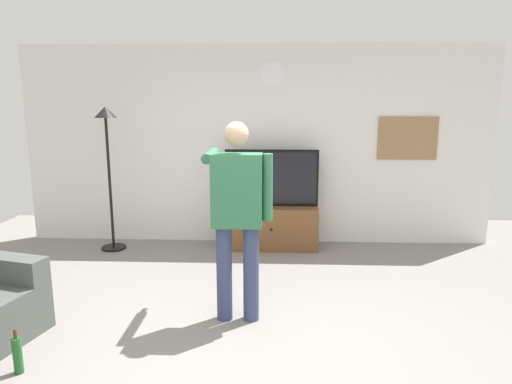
% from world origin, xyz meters
% --- Properties ---
extents(ground_plane, '(8.40, 8.40, 0.00)m').
position_xyz_m(ground_plane, '(0.00, 0.00, 0.00)').
color(ground_plane, gray).
extents(back_wall, '(6.40, 0.10, 2.70)m').
position_xyz_m(back_wall, '(0.00, 2.95, 1.35)').
color(back_wall, silver).
rests_on(back_wall, ground_plane).
extents(tv_stand, '(1.23, 0.45, 0.58)m').
position_xyz_m(tv_stand, '(0.21, 2.60, 0.29)').
color(tv_stand, brown).
rests_on(tv_stand, ground_plane).
extents(television, '(1.23, 0.07, 0.75)m').
position_xyz_m(television, '(0.21, 2.65, 0.95)').
color(television, black).
rests_on(television, tv_stand).
extents(wall_clock, '(0.32, 0.03, 0.32)m').
position_xyz_m(wall_clock, '(0.21, 2.89, 2.30)').
color(wall_clock, white).
extents(framed_picture, '(0.79, 0.04, 0.57)m').
position_xyz_m(framed_picture, '(2.03, 2.90, 1.46)').
color(framed_picture, '#997047').
extents(floor_lamp, '(0.32, 0.32, 1.89)m').
position_xyz_m(floor_lamp, '(-1.91, 2.47, 1.35)').
color(floor_lamp, black).
rests_on(floor_lamp, ground_plane).
extents(person_standing_nearer_lamp, '(0.62, 0.78, 1.78)m').
position_xyz_m(person_standing_nearer_lamp, '(-0.07, 0.55, 1.02)').
color(person_standing_nearer_lamp, '#384266').
rests_on(person_standing_nearer_lamp, ground_plane).
extents(beverage_bottle, '(0.07, 0.07, 0.34)m').
position_xyz_m(beverage_bottle, '(-1.60, -0.36, 0.14)').
color(beverage_bottle, '#1E5923').
rests_on(beverage_bottle, ground_plane).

